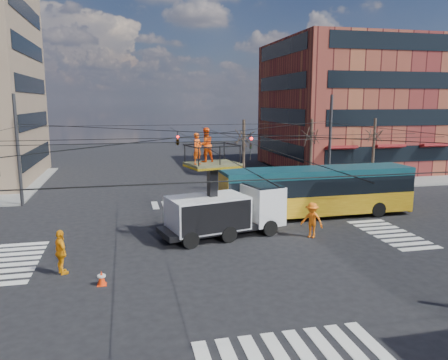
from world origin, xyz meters
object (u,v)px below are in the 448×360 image
(worker_ground, at_px, (61,252))
(city_bus, at_px, (317,190))
(utility_truck, at_px, (225,201))
(flagger, at_px, (312,220))
(traffic_cone, at_px, (102,278))

(worker_ground, bearing_deg, city_bus, -91.11)
(utility_truck, xyz_separation_m, city_bus, (6.81, 2.78, -0.28))
(worker_ground, height_order, flagger, worker_ground)
(flagger, bearing_deg, worker_ground, -122.83)
(city_bus, height_order, flagger, city_bus)
(utility_truck, xyz_separation_m, traffic_cone, (-6.49, -5.47, -1.70))
(utility_truck, bearing_deg, worker_ground, -168.62)
(city_bus, height_order, traffic_cone, city_bus)
(worker_ground, bearing_deg, flagger, -104.20)
(utility_truck, height_order, flagger, utility_truck)
(city_bus, distance_m, worker_ground, 16.45)
(flagger, bearing_deg, traffic_cone, -113.49)
(traffic_cone, distance_m, flagger, 11.81)
(traffic_cone, bearing_deg, city_bus, 31.80)
(traffic_cone, bearing_deg, flagger, 20.02)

